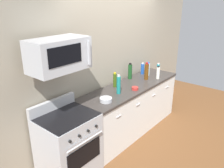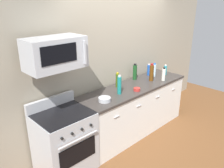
{
  "view_description": "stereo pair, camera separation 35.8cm",
  "coord_description": "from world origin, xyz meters",
  "views": [
    {
      "loc": [
        -3.2,
        -2.19,
        2.39
      ],
      "look_at": [
        -0.63,
        -0.05,
        1.13
      ],
      "focal_mm": 36.58,
      "sensor_mm": 36.0,
      "label": 1
    },
    {
      "loc": [
        -2.96,
        -2.45,
        2.39
      ],
      "look_at": [
        -0.63,
        -0.05,
        1.13
      ],
      "focal_mm": 36.58,
      "sensor_mm": 36.0,
      "label": 2
    }
  ],
  "objects": [
    {
      "name": "bottle_wine_amber",
      "position": [
        0.43,
        -0.04,
        1.08
      ],
      "size": [
        0.08,
        0.08,
        0.34
      ],
      "color": "#59330F",
      "rests_on": "countertop_slab"
    },
    {
      "name": "counter_unit",
      "position": [
        -0.0,
        -0.0,
        0.46
      ],
      "size": [
        2.3,
        0.66,
        0.92
      ],
      "color": "white",
      "rests_on": "ground_plane"
    },
    {
      "name": "bowl_steel_prep",
      "position": [
        -0.84,
        -0.1,
        0.95
      ],
      "size": [
        0.19,
        0.19,
        0.06
      ],
      "color": "#B2B5BA",
      "rests_on": "countertop_slab"
    },
    {
      "name": "bottle_olive_oil",
      "position": [
        -0.27,
        0.18,
        1.05
      ],
      "size": [
        0.06,
        0.06,
        0.27
      ],
      "color": "#385114",
      "rests_on": "countertop_slab"
    },
    {
      "name": "back_wall",
      "position": [
        0.0,
        0.41,
        1.35
      ],
      "size": [
        5.39,
        0.1,
        2.7
      ],
      "primitive_type": "cube",
      "color": "#9E937F",
      "rests_on": "ground_plane"
    },
    {
      "name": "microwave",
      "position": [
        -1.52,
        0.05,
        1.75
      ],
      "size": [
        0.74,
        0.44,
        0.4
      ],
      "color": "#B7BABF"
    },
    {
      "name": "bottle_wine_green",
      "position": [
        0.26,
        0.23,
        1.07
      ],
      "size": [
        0.08,
        0.08,
        0.31
      ],
      "color": "#19471E",
      "rests_on": "countertop_slab"
    },
    {
      "name": "bottle_soda_blue",
      "position": [
        0.66,
        0.21,
        1.03
      ],
      "size": [
        0.07,
        0.07,
        0.24
      ],
      "color": "#1E4CA5",
      "rests_on": "countertop_slab"
    },
    {
      "name": "bottle_sparkling_teal",
      "position": [
        -0.47,
        -0.06,
        1.07
      ],
      "size": [
        0.07,
        0.07,
        0.32
      ],
      "color": "#197F7A",
      "rests_on": "countertop_slab"
    },
    {
      "name": "bottle_dish_soap",
      "position": [
        0.93,
        -0.01,
        1.02
      ],
      "size": [
        0.06,
        0.06,
        0.21
      ],
      "color": "teal",
      "rests_on": "countertop_slab"
    },
    {
      "name": "bottle_water_clear",
      "position": [
        0.67,
        0.07,
        1.05
      ],
      "size": [
        0.06,
        0.06,
        0.27
      ],
      "color": "silver",
      "rests_on": "countertop_slab"
    },
    {
      "name": "ground_plane",
      "position": [
        0.0,
        0.0,
        0.0
      ],
      "size": [
        6.46,
        6.46,
        0.0
      ],
      "primitive_type": "plane",
      "color": "brown"
    },
    {
      "name": "bottle_vinegar_white",
      "position": [
        0.61,
        -0.19,
        1.04
      ],
      "size": [
        0.07,
        0.07,
        0.25
      ],
      "color": "silver",
      "rests_on": "countertop_slab"
    },
    {
      "name": "bowl_red_small",
      "position": [
        -0.16,
        -0.17,
        0.95
      ],
      "size": [
        0.12,
        0.12,
        0.05
      ],
      "color": "#B72D28",
      "rests_on": "countertop_slab"
    },
    {
      "name": "range_oven",
      "position": [
        -1.52,
        0.0,
        0.47
      ],
      "size": [
        0.76,
        0.69,
        1.07
      ],
      "color": "#B7BABF",
      "rests_on": "ground_plane"
    }
  ]
}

